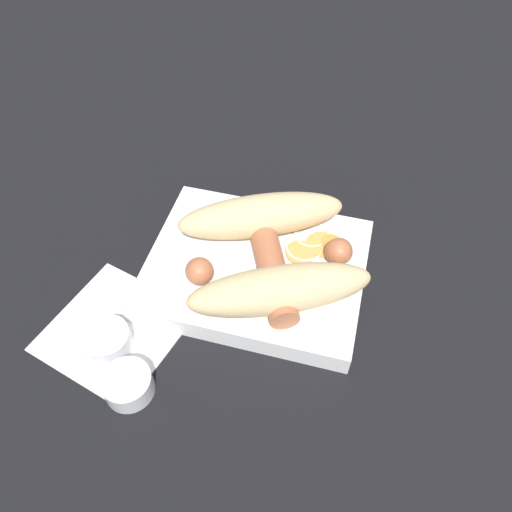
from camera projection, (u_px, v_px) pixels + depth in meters
ground_plane at (256, 276)px, 0.55m from camera, size 3.00×3.00×0.00m
food_tray at (256, 269)px, 0.54m from camera, size 0.23×0.18×0.03m
bread_roll at (270, 250)px, 0.51m from camera, size 0.23×0.21×0.04m
sausage at (270, 261)px, 0.51m from camera, size 0.16×0.15×0.03m
pickled_veggies at (316, 244)px, 0.55m from camera, size 0.07×0.07×0.00m
napkin at (115, 329)px, 0.51m from camera, size 0.15×0.15×0.00m
condiment_cup_near at (108, 341)px, 0.49m from camera, size 0.05×0.05×0.02m
condiment_cup_far at (128, 385)px, 0.46m from camera, size 0.05×0.05×0.02m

